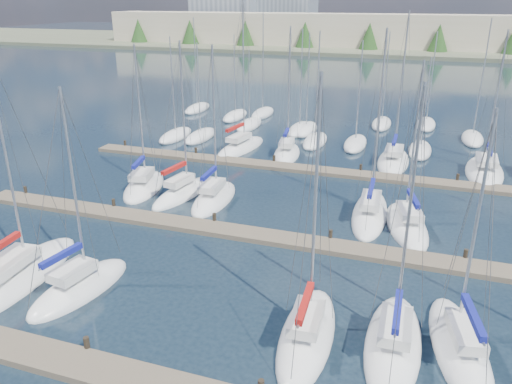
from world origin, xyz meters
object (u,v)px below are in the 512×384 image
(sailboat_e, at_px, (393,343))
(sailboat_j, at_px, (214,198))
(sailboat_i, at_px, (183,193))
(sailboat_q, at_px, (484,171))
(sailboat_p, at_px, (393,161))
(sailboat_c, at_px, (80,287))
(sailboat_h, at_px, (144,186))
(sailboat_o, at_px, (287,153))
(sailboat_d, at_px, (307,334))
(sailboat_n, at_px, (241,147))
(sailboat_b, at_px, (18,277))
(sailboat_k, at_px, (370,213))
(sailboat_f, at_px, (459,348))
(sailboat_l, at_px, (407,225))

(sailboat_e, xyz_separation_m, sailboat_j, (-14.38, 13.15, -0.00))
(sailboat_j, relative_size, sailboat_i, 0.98)
(sailboat_e, xyz_separation_m, sailboat_q, (5.74, 26.80, -0.02))
(sailboat_p, distance_m, sailboat_i, 20.37)
(sailboat_j, height_order, sailboat_c, sailboat_j)
(sailboat_q, relative_size, sailboat_i, 1.03)
(sailboat_h, bearing_deg, sailboat_c, -86.39)
(sailboat_o, bearing_deg, sailboat_i, -119.30)
(sailboat_o, bearing_deg, sailboat_d, -81.05)
(sailboat_q, xyz_separation_m, sailboat_n, (-23.03, -0.03, 0.03))
(sailboat_c, bearing_deg, sailboat_p, 71.65)
(sailboat_e, xyz_separation_m, sailboat_c, (-16.15, -0.71, -0.00))
(sailboat_o, bearing_deg, sailboat_h, -132.70)
(sailboat_j, bearing_deg, sailboat_b, -115.49)
(sailboat_j, distance_m, sailboat_k, 11.69)
(sailboat_q, bearing_deg, sailboat_b, -131.01)
(sailboat_e, xyz_separation_m, sailboat_f, (2.78, 0.60, -0.00))
(sailboat_f, xyz_separation_m, sailboat_d, (-6.57, -1.25, 0.01))
(sailboat_f, bearing_deg, sailboat_l, 92.69)
(sailboat_f, bearing_deg, sailboat_b, 173.18)
(sailboat_e, distance_m, sailboat_h, 24.93)
(sailboat_j, bearing_deg, sailboat_l, -4.24)
(sailboat_p, xyz_separation_m, sailboat_c, (-14.02, -27.88, 0.00))
(sailboat_d, distance_m, sailboat_k, 14.88)
(sailboat_d, xyz_separation_m, sailboat_o, (-8.47, 26.96, 0.01))
(sailboat_d, relative_size, sailboat_k, 0.94)
(sailboat_h, bearing_deg, sailboat_j, -19.25)
(sailboat_n, distance_m, sailboat_b, 27.83)
(sailboat_p, relative_size, sailboat_d, 1.13)
(sailboat_j, height_order, sailboat_i, sailboat_i)
(sailboat_p, height_order, sailboat_d, sailboat_p)
(sailboat_q, bearing_deg, sailboat_f, -94.48)
(sailboat_d, distance_m, sailboat_i, 19.41)
(sailboat_e, distance_m, sailboat_c, 16.17)
(sailboat_k, xyz_separation_m, sailboat_i, (-14.42, -0.76, 0.01))
(sailboat_l, height_order, sailboat_i, sailboat_i)
(sailboat_f, bearing_deg, sailboat_j, 133.22)
(sailboat_d, distance_m, sailboat_j, 17.41)
(sailboat_l, height_order, sailboat_b, sailboat_b)
(sailboat_f, bearing_deg, sailboat_c, 173.35)
(sailboat_p, distance_m, sailboat_n, 15.16)
(sailboat_n, bearing_deg, sailboat_l, -30.20)
(sailboat_d, bearing_deg, sailboat_q, 67.59)
(sailboat_e, distance_m, sailboat_q, 27.41)
(sailboat_o, height_order, sailboat_j, sailboat_o)
(sailboat_q, height_order, sailboat_j, sailboat_q)
(sailboat_b, relative_size, sailboat_i, 1.07)
(sailboat_b, distance_m, sailboat_c, 3.93)
(sailboat_d, relative_size, sailboat_n, 0.83)
(sailboat_d, xyz_separation_m, sailboat_n, (-13.50, 27.43, 0.01))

